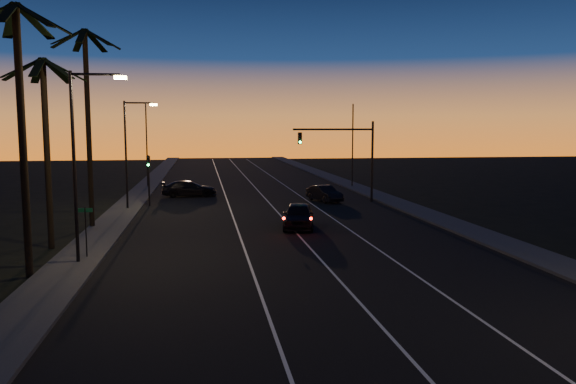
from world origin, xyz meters
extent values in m
cube|color=black|center=(0.00, 30.00, 0.01)|extent=(20.00, 170.00, 0.01)
cube|color=#343432|center=(-11.20, 30.00, 0.08)|extent=(2.40, 170.00, 0.16)
cube|color=#343432|center=(11.20, 30.00, 0.08)|extent=(2.40, 170.00, 0.16)
cube|color=silver|center=(-3.00, 30.00, 0.02)|extent=(0.12, 160.00, 0.01)
cube|color=silver|center=(0.50, 30.00, 0.02)|extent=(0.12, 160.00, 0.01)
cube|color=silver|center=(4.00, 30.00, 0.02)|extent=(0.12, 160.00, 0.01)
cylinder|color=black|center=(-12.60, 18.00, 5.75)|extent=(0.32, 0.32, 11.50)
cube|color=black|center=(-11.57, 18.26, 10.94)|extent=(2.18, 0.92, 1.18)
cube|color=black|center=(-12.16, 18.97, 10.94)|extent=(1.25, 2.12, 1.18)
cube|color=black|center=(-13.08, 18.94, 10.94)|extent=(1.34, 2.09, 1.18)
cube|color=black|center=(-12.57, 16.94, 10.94)|extent=(0.45, 2.16, 1.18)
cube|color=black|center=(-11.75, 17.36, 10.94)|extent=(1.95, 1.61, 1.18)
cylinder|color=black|center=(-13.20, 24.00, 5.00)|extent=(0.32, 0.32, 10.00)
cube|color=black|center=(-12.17, 24.26, 9.44)|extent=(2.18, 0.92, 1.18)
cube|color=black|center=(-12.76, 24.97, 9.44)|extent=(1.25, 2.12, 1.18)
cube|color=black|center=(-13.68, 24.94, 9.44)|extent=(1.34, 2.09, 1.18)
cube|color=black|center=(-14.24, 24.21, 9.44)|extent=(2.18, 0.82, 1.18)
cube|color=black|center=(-14.01, 23.32, 9.44)|extent=(1.90, 1.69, 1.18)
cube|color=black|center=(-13.17, 22.94, 9.44)|extent=(0.45, 2.16, 1.18)
cube|color=black|center=(-12.35, 23.36, 9.44)|extent=(1.95, 1.61, 1.18)
cylinder|color=black|center=(-12.20, 30.00, 6.25)|extent=(0.32, 0.32, 12.50)
cube|color=black|center=(-11.17, 30.26, 11.94)|extent=(2.18, 0.92, 1.18)
cube|color=black|center=(-11.76, 30.97, 11.94)|extent=(1.25, 2.12, 1.18)
cube|color=black|center=(-12.68, 30.94, 11.94)|extent=(1.34, 2.09, 1.18)
cube|color=black|center=(-13.24, 30.21, 11.94)|extent=(2.18, 0.82, 1.18)
cube|color=black|center=(-13.01, 29.32, 11.94)|extent=(1.90, 1.69, 1.18)
cube|color=black|center=(-12.17, 28.94, 11.94)|extent=(0.45, 2.16, 1.18)
cube|color=black|center=(-11.35, 29.36, 11.94)|extent=(1.95, 1.61, 1.18)
cylinder|color=black|center=(-11.00, 20.00, 4.50)|extent=(0.16, 0.16, 9.00)
cylinder|color=black|center=(-9.90, 20.00, 8.85)|extent=(2.20, 0.12, 0.12)
cube|color=#E7BC5C|center=(-8.80, 20.00, 8.72)|extent=(0.55, 0.26, 0.16)
cylinder|color=black|center=(-11.00, 38.00, 4.25)|extent=(0.16, 0.16, 8.50)
cylinder|color=black|center=(-9.90, 38.00, 8.35)|extent=(2.20, 0.12, 0.12)
cube|color=#E7BC5C|center=(-8.80, 38.00, 8.22)|extent=(0.55, 0.26, 0.16)
cylinder|color=black|center=(-10.80, 21.00, 1.30)|extent=(0.06, 0.06, 2.60)
cube|color=#0E542C|center=(-10.80, 21.00, 2.45)|extent=(0.70, 0.03, 0.20)
cylinder|color=black|center=(9.50, 40.00, 3.50)|extent=(0.20, 0.20, 7.00)
cylinder|color=black|center=(6.00, 40.00, 6.30)|extent=(7.00, 0.16, 0.16)
cube|color=black|center=(3.10, 40.00, 5.55)|extent=(0.32, 0.28, 1.00)
sphere|color=black|center=(3.10, 39.83, 5.87)|extent=(0.20, 0.20, 0.20)
sphere|color=black|center=(3.10, 39.83, 5.55)|extent=(0.20, 0.20, 0.20)
sphere|color=#14FF59|center=(3.10, 39.83, 5.23)|extent=(0.20, 0.20, 0.20)
cylinder|color=black|center=(-9.50, 40.00, 2.10)|extent=(0.14, 0.14, 4.20)
cube|color=black|center=(-9.50, 40.00, 3.70)|extent=(0.28, 0.25, 0.90)
sphere|color=black|center=(-9.50, 39.85, 3.98)|extent=(0.18, 0.18, 0.18)
sphere|color=black|center=(-9.50, 39.85, 3.70)|extent=(0.18, 0.18, 0.18)
sphere|color=#14FF59|center=(-9.50, 39.85, 3.42)|extent=(0.18, 0.18, 0.18)
cylinder|color=black|center=(-11.00, 55.00, 4.50)|extent=(0.14, 0.14, 9.00)
cylinder|color=black|center=(11.00, 52.00, 4.50)|extent=(0.14, 0.14, 9.00)
imported|color=black|center=(0.95, 28.09, 0.82)|extent=(2.81, 5.02, 1.61)
sphere|color=#FF0F05|center=(-0.41, 25.48, 1.08)|extent=(0.18, 0.18, 0.18)
sphere|color=#FF0F05|center=(1.18, 25.16, 1.08)|extent=(0.18, 0.18, 0.18)
imported|color=black|center=(5.41, 40.64, 0.71)|extent=(2.68, 4.46, 1.39)
imported|color=black|center=(-6.40, 46.09, 0.76)|extent=(5.22, 2.29, 1.49)
camera|label=1|loc=(-5.15, -7.08, 6.40)|focal=35.00mm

